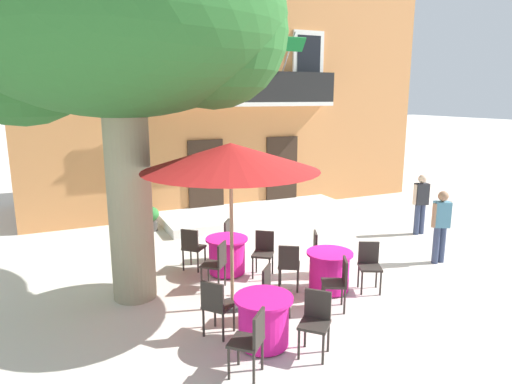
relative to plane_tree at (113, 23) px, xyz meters
name	(u,v)px	position (x,y,z in m)	size (l,w,h in m)	color
ground_plane	(304,266)	(3.65, -0.03, -4.73)	(120.00, 120.00, 0.00)	beige
building_facade	(222,91)	(4.40, 6.95, -0.98)	(13.00, 5.09, 7.50)	#CC844C
entrance_step_platform	(259,214)	(4.40, 3.91, -4.60)	(5.74, 2.11, 0.25)	silver
plane_tree	(113,23)	(0.00, 0.00, 0.00)	(5.68, 4.98, 6.54)	gray
cafe_table_near_tree	(264,320)	(1.51, -2.49, -4.34)	(0.86, 0.86, 0.76)	#DB1984
cafe_chair_near_tree_0	(273,290)	(1.96, -1.89, -4.20)	(0.57, 0.57, 0.91)	#2D2823
cafe_chair_near_tree_1	(216,304)	(0.97, -1.97, -4.20)	(0.56, 0.56, 0.91)	#2D2823
cafe_chair_near_tree_2	(251,339)	(1.05, -3.09, -4.20)	(0.57, 0.57, 0.91)	#2D2823
cafe_chair_near_tree_3	(316,318)	(2.09, -2.97, -4.20)	(0.57, 0.57, 0.91)	#2D2823
cafe_table_middle	(329,271)	(3.44, -1.30, -4.34)	(0.86, 0.86, 0.76)	#DB1984
cafe_chair_middle_0	(338,280)	(3.15, -2.00, -4.20)	(0.54, 0.54, 0.91)	#2D2823
cafe_chair_middle_1	(369,263)	(4.14, -1.57, -4.20)	(0.54, 0.54, 0.91)	#2D2823
cafe_chair_middle_2	(320,250)	(3.69, -0.59, -4.20)	(0.53, 0.53, 0.91)	#2D2823
cafe_chair_middle_3	(289,264)	(2.76, -0.97, -4.20)	(0.55, 0.55, 0.91)	#2D2823
cafe_table_front	(227,255)	(2.00, 0.28, -4.34)	(0.86, 0.86, 0.76)	#DB1984
cafe_chair_front_0	(192,246)	(1.40, 0.74, -4.20)	(0.57, 0.57, 0.91)	#2D2823
cafe_chair_front_1	(217,262)	(1.56, -0.34, -4.20)	(0.56, 0.56, 0.91)	#2D2823
cafe_chair_front_2	(264,250)	(2.64, -0.11, -4.20)	(0.56, 0.56, 0.91)	#2D2823
cafe_chair_front_3	(232,237)	(2.36, 0.94, -4.20)	(0.56, 0.56, 0.91)	#2D2823
cafe_umbrella	(231,158)	(1.54, -1.19, -2.12)	(2.90, 2.90, 2.85)	#997A56
ground_planter_left	(150,217)	(1.18, 3.94, -4.36)	(0.46, 0.46, 0.67)	#47423D
pedestrian_near_entrance	(441,223)	(6.43, -1.07, -3.83)	(0.53, 0.36, 1.60)	#384260
pedestrian_mid_plaza	(421,201)	(7.58, 0.69, -3.83)	(0.53, 0.30, 1.60)	#384260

